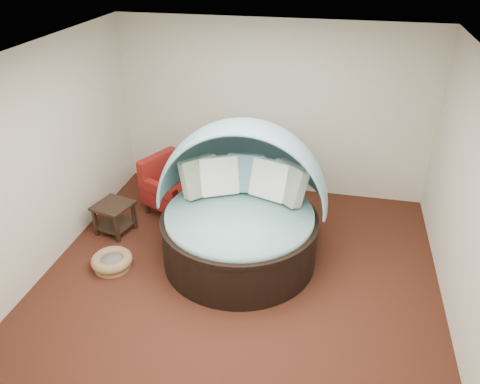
% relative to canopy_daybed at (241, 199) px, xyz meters
% --- Properties ---
extents(floor, '(5.00, 5.00, 0.00)m').
position_rel_canopy_daybed_xyz_m(floor, '(0.09, -0.53, -0.87)').
color(floor, '#421D12').
rests_on(floor, ground).
extents(wall_back, '(5.00, 0.00, 5.00)m').
position_rel_canopy_daybed_xyz_m(wall_back, '(0.09, 1.97, 0.53)').
color(wall_back, beige).
rests_on(wall_back, floor).
extents(wall_front, '(5.00, 0.00, 5.00)m').
position_rel_canopy_daybed_xyz_m(wall_front, '(0.09, -3.03, 0.53)').
color(wall_front, beige).
rests_on(wall_front, floor).
extents(wall_left, '(0.00, 5.00, 5.00)m').
position_rel_canopy_daybed_xyz_m(wall_left, '(-2.41, -0.53, 0.53)').
color(wall_left, beige).
rests_on(wall_left, floor).
extents(wall_right, '(0.00, 5.00, 5.00)m').
position_rel_canopy_daybed_xyz_m(wall_right, '(2.59, -0.53, 0.53)').
color(wall_right, beige).
rests_on(wall_right, floor).
extents(ceiling, '(5.00, 5.00, 0.00)m').
position_rel_canopy_daybed_xyz_m(ceiling, '(0.09, -0.53, 1.93)').
color(ceiling, white).
rests_on(ceiling, wall_back).
extents(canopy_daybed, '(2.29, 2.17, 1.88)m').
position_rel_canopy_daybed_xyz_m(canopy_daybed, '(0.00, 0.00, 0.00)').
color(canopy_daybed, black).
rests_on(canopy_daybed, floor).
extents(pet_basket, '(0.65, 0.65, 0.19)m').
position_rel_canopy_daybed_xyz_m(pet_basket, '(-1.60, -0.66, -0.77)').
color(pet_basket, olive).
rests_on(pet_basket, floor).
extents(red_armchair, '(1.02, 1.02, 0.90)m').
position_rel_canopy_daybed_xyz_m(red_armchair, '(-1.31, 0.90, -0.46)').
color(red_armchair, black).
rests_on(red_armchair, floor).
extents(side_table, '(0.59, 0.59, 0.47)m').
position_rel_canopy_daybed_xyz_m(side_table, '(-1.91, 0.13, -0.57)').
color(side_table, black).
rests_on(side_table, floor).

